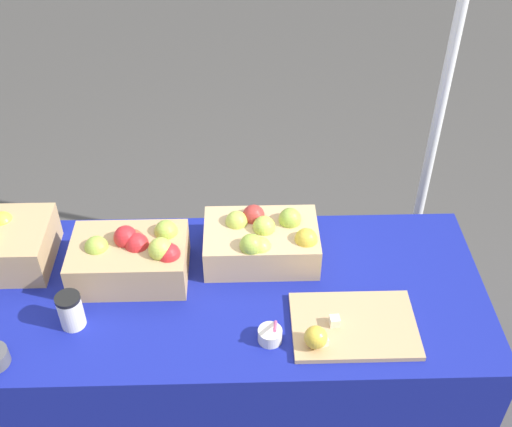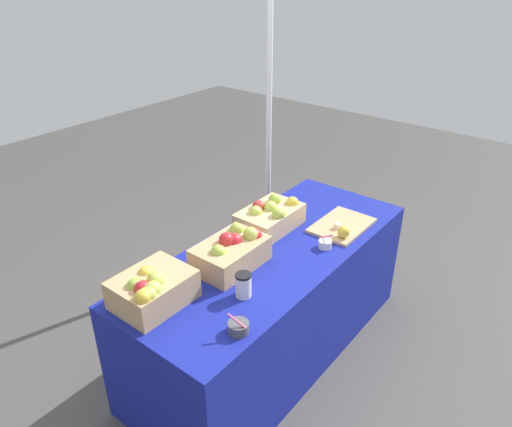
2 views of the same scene
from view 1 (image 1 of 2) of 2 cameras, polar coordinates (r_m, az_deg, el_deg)
ground_plane at (r=2.77m, az=-3.59°, el=-17.37°), size 10.00×10.00×0.00m
table at (r=2.47m, az=-3.94°, el=-12.71°), size 1.90×0.76×0.74m
apple_crate_middle at (r=2.22m, az=-11.04°, el=-3.77°), size 0.39×0.26×0.20m
apple_crate_right at (r=2.25m, az=0.55°, el=-2.41°), size 0.40×0.26×0.18m
cutting_board_front at (r=2.07m, az=8.19°, el=-10.05°), size 0.40×0.28×0.09m
sample_bowl_near at (r=2.02m, az=1.28°, el=-10.81°), size 0.08×0.08×0.09m
coffee_cup at (r=2.12m, az=-16.26°, el=-8.36°), size 0.08×0.08×0.13m
tent_pole at (r=2.69m, az=16.55°, el=10.88°), size 0.04×0.04×2.20m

